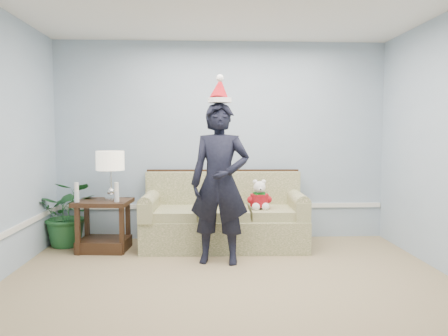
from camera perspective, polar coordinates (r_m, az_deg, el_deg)
room_shell at (r=3.51m, az=1.32°, el=2.84°), size 4.54×5.04×2.74m
wainscot_trim at (r=4.87m, az=-13.76°, el=-7.48°), size 4.49×4.99×0.06m
sofa at (r=5.68m, az=-0.01°, el=-6.75°), size 2.08×0.94×0.97m
side_table at (r=5.68m, az=-15.41°, el=-7.91°), size 0.70×0.60×0.63m
table_lamp at (r=5.55m, az=-14.64°, el=0.67°), size 0.34×0.34×0.61m
candle_pair at (r=5.48m, az=-16.30°, el=-3.15°), size 0.54×0.06×0.24m
houseplant at (r=6.01m, az=-19.67°, el=-5.62°), size 0.80×0.70×0.85m
man at (r=4.87m, az=-0.55°, el=-2.01°), size 0.72×0.53×1.80m
santa_hat at (r=4.87m, az=-0.57°, el=10.04°), size 0.32×0.35×0.31m
teddy_bear at (r=5.50m, az=4.64°, el=-3.97°), size 0.24×0.27×0.38m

